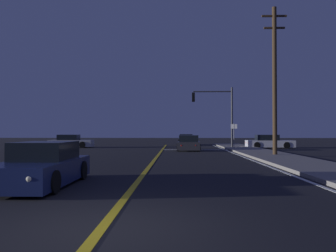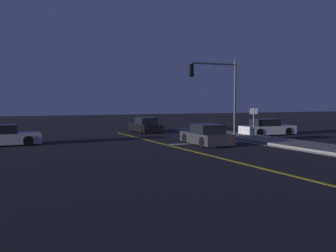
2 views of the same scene
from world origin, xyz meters
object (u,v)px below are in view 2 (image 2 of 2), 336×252
car_side_waiting_charcoal (206,136)px  traffic_signal_near_right (219,85)px  car_mid_block_white (267,128)px  street_sign_corner (254,119)px  car_far_approaching_silver (3,137)px  car_parked_curb_black (145,126)px

car_side_waiting_charcoal → traffic_signal_near_right: size_ratio=0.72×
car_side_waiting_charcoal → car_mid_block_white: bearing=30.2°
traffic_signal_near_right → street_sign_corner: bearing=111.3°
traffic_signal_near_right → car_far_approaching_silver: bearing=-6.0°
traffic_signal_near_right → car_parked_curb_black: bearing=-70.0°
car_side_waiting_charcoal → traffic_signal_near_right: (2.94, 3.24, 3.41)m
car_far_approaching_silver → car_mid_block_white: same height
traffic_signal_near_right → car_mid_block_white: bearing=-169.2°
car_parked_curb_black → car_side_waiting_charcoal: same height
car_far_approaching_silver → car_side_waiting_charcoal: size_ratio=1.04×
car_side_waiting_charcoal → street_sign_corner: size_ratio=1.82×
car_far_approaching_silver → traffic_signal_near_right: traffic_signal_near_right is taller
car_far_approaching_silver → street_sign_corner: street_sign_corner is taller
car_far_approaching_silver → street_sign_corner: (16.11, -4.37, 1.02)m
car_parked_curb_black → car_side_waiting_charcoal: bearing=-90.0°
car_parked_curb_black → car_mid_block_white: (8.14, -6.93, 0.00)m
car_side_waiting_charcoal → traffic_signal_near_right: traffic_signal_near_right is taller
car_far_approaching_silver → street_sign_corner: 16.72m
car_parked_curb_black → car_side_waiting_charcoal: 11.17m
car_mid_block_white → car_parked_curb_black: bearing=-129.3°
car_mid_block_white → street_sign_corner: size_ratio=1.97×
car_parked_curb_black → car_mid_block_white: size_ratio=0.93×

